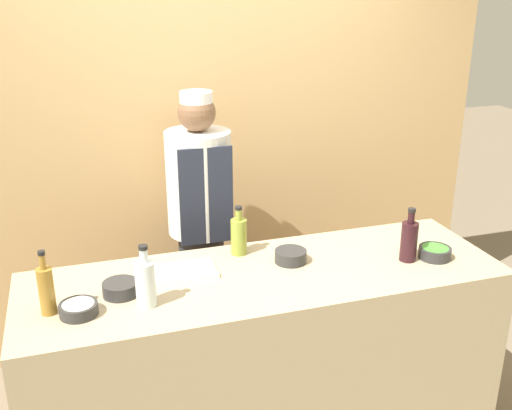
% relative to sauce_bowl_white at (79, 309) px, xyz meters
% --- Properties ---
extents(cabinet_wall, '(3.55, 0.18, 2.40)m').
position_rel_sauce_bowl_white_xyz_m(cabinet_wall, '(0.82, 1.28, 0.22)').
color(cabinet_wall, tan).
rests_on(cabinet_wall, ground_plane).
extents(counter, '(2.18, 0.70, 0.95)m').
position_rel_sauce_bowl_white_xyz_m(counter, '(0.82, 0.11, -0.50)').
color(counter, tan).
rests_on(counter, ground_plane).
extents(sauce_bowl_white, '(0.15, 0.15, 0.05)m').
position_rel_sauce_bowl_white_xyz_m(sauce_bowl_white, '(0.00, 0.00, 0.00)').
color(sauce_bowl_white, '#2D2D2D').
rests_on(sauce_bowl_white, counter).
extents(sauce_bowl_orange, '(0.15, 0.15, 0.06)m').
position_rel_sauce_bowl_white_xyz_m(sauce_bowl_orange, '(0.97, 0.19, 0.01)').
color(sauce_bowl_orange, '#2D2D2D').
rests_on(sauce_bowl_orange, counter).
extents(sauce_bowl_green, '(0.15, 0.15, 0.05)m').
position_rel_sauce_bowl_white_xyz_m(sauce_bowl_green, '(1.64, 0.02, 0.00)').
color(sauce_bowl_green, '#2D2D2D').
rests_on(sauce_bowl_green, counter).
extents(sauce_bowl_yellow, '(0.15, 0.15, 0.06)m').
position_rel_sauce_bowl_white_xyz_m(sauce_bowl_yellow, '(0.17, 0.11, 0.00)').
color(sauce_bowl_yellow, '#2D2D2D').
rests_on(sauce_bowl_yellow, counter).
extents(cutting_board, '(0.31, 0.18, 0.02)m').
position_rel_sauce_bowl_white_xyz_m(cutting_board, '(0.45, 0.22, -0.02)').
color(cutting_board, white).
rests_on(cutting_board, counter).
extents(bottle_vinegar, '(0.06, 0.06, 0.27)m').
position_rel_sauce_bowl_white_xyz_m(bottle_vinegar, '(-0.11, 0.05, 0.08)').
color(bottle_vinegar, olive).
rests_on(bottle_vinegar, counter).
extents(bottle_clear, '(0.08, 0.08, 0.27)m').
position_rel_sauce_bowl_white_xyz_m(bottle_clear, '(0.27, -0.01, 0.08)').
color(bottle_clear, silver).
rests_on(bottle_clear, counter).
extents(bottle_oil, '(0.08, 0.08, 0.24)m').
position_rel_sauce_bowl_white_xyz_m(bottle_oil, '(0.76, 0.35, 0.07)').
color(bottle_oil, olive).
rests_on(bottle_oil, counter).
extents(bottle_wine, '(0.08, 0.08, 0.26)m').
position_rel_sauce_bowl_white_xyz_m(bottle_wine, '(1.50, 0.04, 0.07)').
color(bottle_wine, black).
rests_on(bottle_wine, counter).
extents(chef_center, '(0.36, 0.36, 1.66)m').
position_rel_sauce_bowl_white_xyz_m(chef_center, '(0.68, 0.86, -0.08)').
color(chef_center, '#28282D').
rests_on(chef_center, ground_plane).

